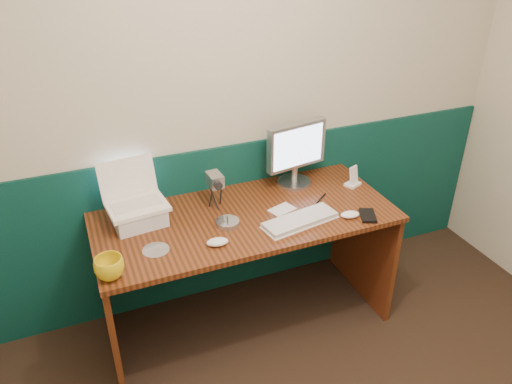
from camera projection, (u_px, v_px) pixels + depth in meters
name	position (u px, v px, depth m)	size (l,w,h in m)	color
back_wall	(235.00, 102.00, 2.75)	(3.50, 0.04, 2.50)	beige
wainscot	(238.00, 218.00, 3.10)	(3.48, 0.02, 1.00)	#073032
desk	(246.00, 271.00, 2.85)	(1.60, 0.70, 0.75)	#371D0A
laptop_riser	(138.00, 215.00, 2.58)	(0.26, 0.22, 0.09)	silver
laptop	(135.00, 187.00, 2.50)	(0.30, 0.23, 0.25)	white
monitor	(295.00, 155.00, 2.88)	(0.38, 0.11, 0.38)	#ABABB0
keyboard	(300.00, 221.00, 2.60)	(0.40, 0.13, 0.02)	silver
mouse_right	(350.00, 215.00, 2.64)	(0.10, 0.06, 0.03)	white
mouse_left	(218.00, 242.00, 2.42)	(0.11, 0.06, 0.04)	white
mug	(109.00, 268.00, 2.19)	(0.13, 0.13, 0.10)	yellow
camcorder	(215.00, 189.00, 2.69)	(0.10, 0.14, 0.22)	#A1A1A6
cd_spindle	(228.00, 223.00, 2.58)	(0.12, 0.12, 0.03)	#ADB6BD
cd_loose_a	(156.00, 250.00, 2.39)	(0.13, 0.13, 0.00)	#AEB3BF
pen	(321.00, 199.00, 2.81)	(0.01, 0.01, 0.14)	black
papers	(282.00, 209.00, 2.71)	(0.14, 0.09, 0.00)	silver
dock	(353.00, 184.00, 2.95)	(0.09, 0.07, 0.02)	white
music_player	(354.00, 175.00, 2.92)	(0.06, 0.01, 0.11)	white
pda	(368.00, 216.00, 2.65)	(0.08, 0.13, 0.02)	black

